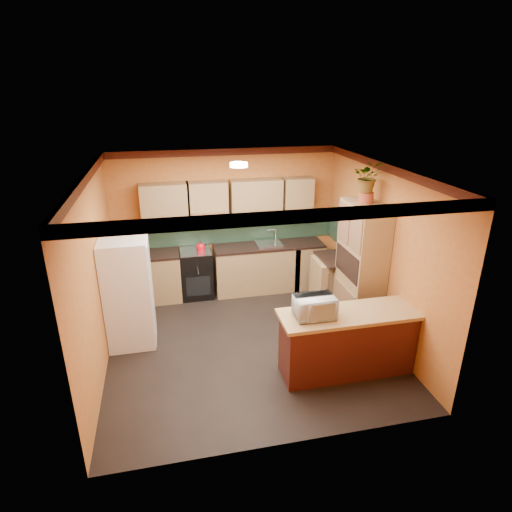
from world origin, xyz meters
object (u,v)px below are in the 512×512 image
at_px(pantry, 361,268).
at_px(stove, 196,273).
at_px(breakfast_bar, 347,344).
at_px(microwave, 314,307).
at_px(base_cabinets_back, 229,271).
at_px(fridge, 128,293).

bearing_deg(pantry, stove, 145.56).
height_order(breakfast_bar, microwave, microwave).
bearing_deg(pantry, base_cabinets_back, 137.47).
relative_size(pantry, microwave, 4.05).
bearing_deg(base_cabinets_back, pantry, -42.53).
distance_m(fridge, breakfast_bar, 3.28).
height_order(stove, fridge, fridge).
xyz_separation_m(stove, pantry, (2.48, -1.70, 0.59)).
bearing_deg(stove, microwave, -64.93).
xyz_separation_m(fridge, breakfast_bar, (2.94, -1.40, -0.41)).
relative_size(base_cabinets_back, stove, 4.01).
xyz_separation_m(pantry, microwave, (-1.17, -1.10, 0.02)).
distance_m(stove, microwave, 3.15).
xyz_separation_m(base_cabinets_back, pantry, (1.85, -1.70, 0.61)).
xyz_separation_m(base_cabinets_back, fridge, (-1.75, -1.40, 0.41)).
bearing_deg(fridge, microwave, -29.99).
relative_size(fridge, pantry, 0.81).
xyz_separation_m(stove, microwave, (1.31, -2.80, 0.62)).
xyz_separation_m(stove, breakfast_bar, (1.81, -2.80, -0.02)).
height_order(stove, breakfast_bar, stove).
relative_size(base_cabinets_back, breakfast_bar, 2.03).
relative_size(base_cabinets_back, microwave, 7.05).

